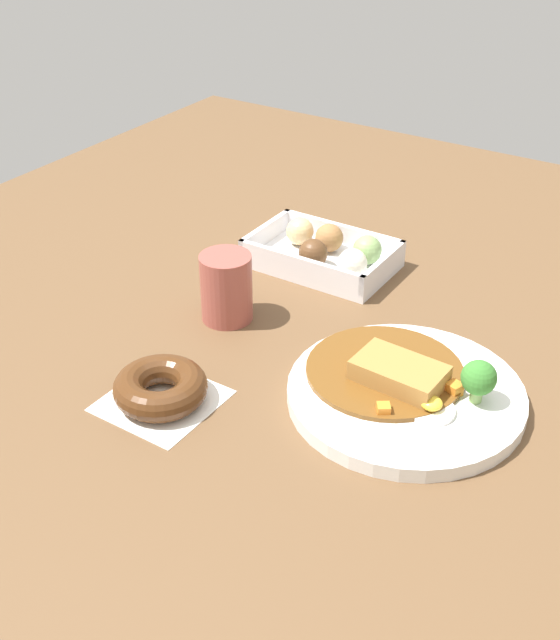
# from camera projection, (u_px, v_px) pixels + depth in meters

# --- Properties ---
(ground_plane) EXTENTS (1.60, 1.60, 0.00)m
(ground_plane) POSITION_uv_depth(u_px,v_px,m) (343.00, 358.00, 1.00)
(ground_plane) COLOR brown
(curry_plate) EXTENTS (0.27, 0.27, 0.07)m
(curry_plate) POSITION_uv_depth(u_px,v_px,m) (405.00, 389.00, 0.92)
(curry_plate) COLOR white
(curry_plate) RESTS_ON ground_plane
(donut_box) EXTENTS (0.21, 0.13, 0.05)m
(donut_box) POSITION_uv_depth(u_px,v_px,m) (326.00, 253.00, 1.19)
(donut_box) COLOR white
(donut_box) RESTS_ON ground_plane
(chocolate_ring_donut) EXTENTS (0.13, 0.13, 0.04)m
(chocolate_ring_donut) POSITION_uv_depth(u_px,v_px,m) (161.00, 388.00, 0.92)
(chocolate_ring_donut) COLOR white
(chocolate_ring_donut) RESTS_ON ground_plane
(coffee_mug) EXTENTS (0.07, 0.07, 0.09)m
(coffee_mug) POSITION_uv_depth(u_px,v_px,m) (227.00, 287.00, 1.06)
(coffee_mug) COLOR #9E4C42
(coffee_mug) RESTS_ON ground_plane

